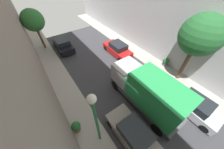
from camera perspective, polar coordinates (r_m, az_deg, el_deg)
name	(u,v)px	position (r m, az deg, el deg)	size (l,w,h in m)	color
ground	(134,94)	(11.46, 10.44, -9.23)	(32.00, 32.00, 0.00)	#38383D
sidewalk_left	(86,125)	(10.02, -12.60, -22.61)	(2.00, 44.00, 0.15)	#A8A399
sidewalk_right	(167,72)	(14.48, 25.01, 1.11)	(2.00, 44.00, 0.15)	#A8A399
parked_car_left_2	(133,134)	(9.03, 10.30, -26.53)	(1.78, 4.20, 1.57)	gray
parked_car_left_3	(63,45)	(17.74, -22.71, 13.18)	(1.78, 4.20, 1.57)	black
parked_car_right_2	(192,105)	(11.77, 34.42, -12.09)	(1.78, 4.20, 1.57)	silver
parked_car_right_3	(118,49)	(15.56, 2.71, 12.23)	(1.78, 4.20, 1.57)	red
delivery_truck	(148,91)	(9.64, 16.92, -7.80)	(2.26, 6.60, 3.38)	#4C4C51
street_tree_0	(33,21)	(17.92, -33.98, 20.88)	(2.55, 2.55, 4.98)	brown
street_tree_1	(201,36)	(11.79, 37.14, 14.77)	(3.27, 3.27, 6.38)	brown
potted_plant_4	(76,127)	(9.48, -17.01, -23.04)	(0.66, 0.66, 0.95)	brown
potted_plant_5	(166,62)	(14.90, 24.51, 5.66)	(0.66, 0.66, 0.90)	slate
lamp_post	(95,116)	(6.26, -8.09, -19.33)	(0.44, 0.44, 5.19)	#26723F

